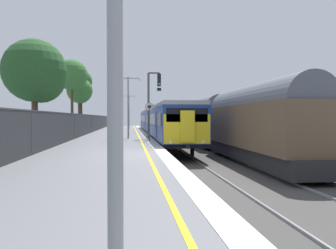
{
  "coord_description": "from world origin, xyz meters",
  "views": [
    {
      "loc": [
        -1.14,
        -15.47,
        1.66
      ],
      "look_at": [
        1.26,
        5.91,
        1.23
      ],
      "focal_mm": 36.36,
      "sensor_mm": 36.0,
      "label": 1
    }
  ],
  "objects_px": {
    "commuter_train_at_platform": "(158,121)",
    "freight_train_adjacent_track": "(224,120)",
    "platform_lamp_mid": "(128,102)",
    "background_tree_back": "(80,92)",
    "background_tree_left": "(81,82)",
    "signal_gantry": "(152,97)",
    "platform_lamp_far": "(129,109)",
    "background_tree_right": "(72,76)",
    "background_tree_centre": "(36,73)",
    "speed_limit_sign": "(149,117)"
  },
  "relations": [
    {
      "from": "background_tree_left",
      "to": "platform_lamp_far",
      "type": "bearing_deg",
      "value": 38.49
    },
    {
      "from": "platform_lamp_mid",
      "to": "background_tree_right",
      "type": "bearing_deg",
      "value": 121.4
    },
    {
      "from": "speed_limit_sign",
      "to": "background_tree_back",
      "type": "bearing_deg",
      "value": 112.8
    },
    {
      "from": "platform_lamp_far",
      "to": "speed_limit_sign",
      "type": "bearing_deg",
      "value": -86.85
    },
    {
      "from": "platform_lamp_far",
      "to": "signal_gantry",
      "type": "bearing_deg",
      "value": -85.63
    },
    {
      "from": "commuter_train_at_platform",
      "to": "background_tree_centre",
      "type": "xyz_separation_m",
      "value": [
        -9.07,
        -16.6,
        3.18
      ]
    },
    {
      "from": "speed_limit_sign",
      "to": "background_tree_back",
      "type": "height_order",
      "value": "background_tree_back"
    },
    {
      "from": "freight_train_adjacent_track",
      "to": "background_tree_left",
      "type": "relative_size",
      "value": 3.4
    },
    {
      "from": "platform_lamp_far",
      "to": "background_tree_left",
      "type": "relative_size",
      "value": 0.63
    },
    {
      "from": "signal_gantry",
      "to": "commuter_train_at_platform",
      "type": "bearing_deg",
      "value": 82.71
    },
    {
      "from": "speed_limit_sign",
      "to": "platform_lamp_mid",
      "type": "height_order",
      "value": "platform_lamp_mid"
    },
    {
      "from": "signal_gantry",
      "to": "background_tree_back",
      "type": "bearing_deg",
      "value": 117.89
    },
    {
      "from": "background_tree_left",
      "to": "background_tree_back",
      "type": "distance_m",
      "value": 5.23
    },
    {
      "from": "platform_lamp_far",
      "to": "background_tree_centre",
      "type": "distance_m",
      "value": 30.16
    },
    {
      "from": "background_tree_left",
      "to": "platform_lamp_mid",
      "type": "bearing_deg",
      "value": -71.76
    },
    {
      "from": "background_tree_back",
      "to": "freight_train_adjacent_track",
      "type": "bearing_deg",
      "value": -50.55
    },
    {
      "from": "background_tree_centre",
      "to": "background_tree_back",
      "type": "xyz_separation_m",
      "value": [
        -0.13,
        19.58,
        0.34
      ]
    },
    {
      "from": "background_tree_centre",
      "to": "background_tree_right",
      "type": "height_order",
      "value": "background_tree_right"
    },
    {
      "from": "speed_limit_sign",
      "to": "background_tree_back",
      "type": "relative_size",
      "value": 0.42
    },
    {
      "from": "signal_gantry",
      "to": "background_tree_centre",
      "type": "xyz_separation_m",
      "value": [
        -7.58,
        -5.01,
        1.15
      ]
    },
    {
      "from": "freight_train_adjacent_track",
      "to": "signal_gantry",
      "type": "distance_m",
      "value": 5.97
    },
    {
      "from": "platform_lamp_mid",
      "to": "background_tree_centre",
      "type": "height_order",
      "value": "background_tree_centre"
    },
    {
      "from": "background_tree_centre",
      "to": "platform_lamp_mid",
      "type": "bearing_deg",
      "value": 42.22
    },
    {
      "from": "freight_train_adjacent_track",
      "to": "background_tree_back",
      "type": "distance_m",
      "value": 21.04
    },
    {
      "from": "platform_lamp_mid",
      "to": "background_tree_right",
      "type": "xyz_separation_m",
      "value": [
        -6.03,
        9.88,
        3.17
      ]
    },
    {
      "from": "background_tree_centre",
      "to": "background_tree_right",
      "type": "relative_size",
      "value": 0.84
    },
    {
      "from": "platform_lamp_mid",
      "to": "background_tree_left",
      "type": "bearing_deg",
      "value": 108.24
    },
    {
      "from": "platform_lamp_far",
      "to": "background_tree_back",
      "type": "relative_size",
      "value": 0.78
    },
    {
      "from": "commuter_train_at_platform",
      "to": "background_tree_left",
      "type": "relative_size",
      "value": 4.94
    },
    {
      "from": "freight_train_adjacent_track",
      "to": "signal_gantry",
      "type": "bearing_deg",
      "value": 164.98
    },
    {
      "from": "platform_lamp_far",
      "to": "background_tree_left",
      "type": "xyz_separation_m",
      "value": [
        -6.37,
        -5.07,
        3.42
      ]
    },
    {
      "from": "speed_limit_sign",
      "to": "background_tree_right",
      "type": "bearing_deg",
      "value": 120.2
    },
    {
      "from": "freight_train_adjacent_track",
      "to": "platform_lamp_far",
      "type": "bearing_deg",
      "value": 105.79
    },
    {
      "from": "freight_train_adjacent_track",
      "to": "speed_limit_sign",
      "type": "xyz_separation_m",
      "value": [
        -5.85,
        -1.44,
        0.29
      ]
    },
    {
      "from": "background_tree_right",
      "to": "commuter_train_at_platform",
      "type": "bearing_deg",
      "value": 9.33
    },
    {
      "from": "background_tree_centre",
      "to": "freight_train_adjacent_track",
      "type": "bearing_deg",
      "value": 15.13
    },
    {
      "from": "background_tree_centre",
      "to": "signal_gantry",
      "type": "bearing_deg",
      "value": 33.43
    },
    {
      "from": "platform_lamp_far",
      "to": "background_tree_right",
      "type": "relative_size",
      "value": 0.64
    },
    {
      "from": "background_tree_centre",
      "to": "background_tree_right",
      "type": "distance_m",
      "value": 15.15
    },
    {
      "from": "commuter_train_at_platform",
      "to": "background_tree_left",
      "type": "xyz_separation_m",
      "value": [
        -9.73,
        7.91,
        5.17
      ]
    },
    {
      "from": "commuter_train_at_platform",
      "to": "freight_train_adjacent_track",
      "type": "relative_size",
      "value": 1.45
    },
    {
      "from": "signal_gantry",
      "to": "speed_limit_sign",
      "type": "bearing_deg",
      "value": -97.08
    },
    {
      "from": "signal_gantry",
      "to": "background_tree_right",
      "type": "height_order",
      "value": "background_tree_right"
    },
    {
      "from": "freight_train_adjacent_track",
      "to": "background_tree_left",
      "type": "xyz_separation_m",
      "value": [
        -13.74,
        20.98,
        4.98
      ]
    },
    {
      "from": "freight_train_adjacent_track",
      "to": "background_tree_back",
      "type": "height_order",
      "value": "background_tree_back"
    },
    {
      "from": "speed_limit_sign",
      "to": "background_tree_right",
      "type": "relative_size",
      "value": 0.35
    },
    {
      "from": "signal_gantry",
      "to": "background_tree_centre",
      "type": "bearing_deg",
      "value": -146.57
    },
    {
      "from": "speed_limit_sign",
      "to": "platform_lamp_far",
      "type": "height_order",
      "value": "platform_lamp_far"
    },
    {
      "from": "platform_lamp_mid",
      "to": "background_tree_back",
      "type": "relative_size",
      "value": 0.76
    },
    {
      "from": "commuter_train_at_platform",
      "to": "platform_lamp_mid",
      "type": "distance_m",
      "value": 12.02
    }
  ]
}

